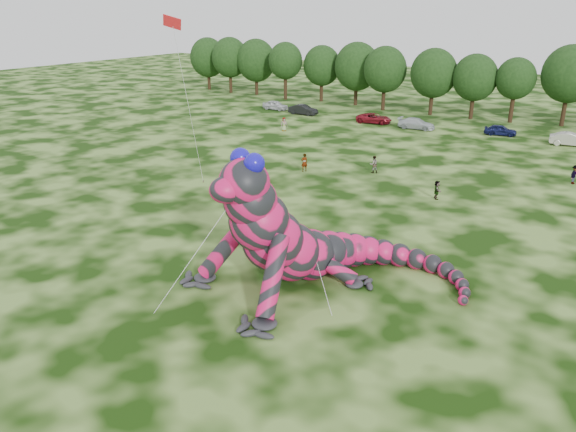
{
  "coord_description": "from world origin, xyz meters",
  "views": [
    {
      "loc": [
        17.54,
        -23.43,
        15.17
      ],
      "look_at": [
        1.34,
        1.31,
        4.0
      ],
      "focal_mm": 35.0,
      "sensor_mm": 36.0,
      "label": 1
    }
  ],
  "objects_px": {
    "tree_5": "(357,74)",
    "spectator_5": "(437,190)",
    "tree_2": "(256,67)",
    "spectator_4": "(284,124)",
    "car_5": "(571,139)",
    "flying_kite": "(175,35)",
    "car_3": "(416,124)",
    "tree_0": "(208,64)",
    "tree_3": "(285,71)",
    "tree_8": "(474,87)",
    "car_0": "(275,105)",
    "spectator_1": "(374,164)",
    "tree_9": "(514,90)",
    "car_1": "(303,110)",
    "car_4": "(500,130)",
    "spectator_0": "(304,162)",
    "tree_10": "(568,86)",
    "car_2": "(374,118)",
    "tree_4": "(322,73)",
    "tree_7": "(433,82)",
    "spectator_2": "(575,175)",
    "tree_1": "(230,65)",
    "tree_6": "(385,78)",
    "inflatable_gecko": "(308,211)"
  },
  "relations": [
    {
      "from": "car_1",
      "to": "car_4",
      "type": "bearing_deg",
      "value": -87.87
    },
    {
      "from": "tree_1",
      "to": "car_2",
      "type": "xyz_separation_m",
      "value": [
        34.02,
        -11.46,
        -4.24
      ]
    },
    {
      "from": "tree_7",
      "to": "spectator_1",
      "type": "distance_m",
      "value": 33.09
    },
    {
      "from": "tree_0",
      "to": "tree_3",
      "type": "relative_size",
      "value": 1.01
    },
    {
      "from": "car_5",
      "to": "spectator_0",
      "type": "relative_size",
      "value": 2.56
    },
    {
      "from": "car_5",
      "to": "spectator_4",
      "type": "bearing_deg",
      "value": 100.26
    },
    {
      "from": "tree_6",
      "to": "tree_8",
      "type": "bearing_deg",
      "value": 1.29
    },
    {
      "from": "car_5",
      "to": "flying_kite",
      "type": "bearing_deg",
      "value": 138.99
    },
    {
      "from": "spectator_2",
      "to": "spectator_4",
      "type": "bearing_deg",
      "value": 104.14
    },
    {
      "from": "tree_3",
      "to": "tree_8",
      "type": "height_order",
      "value": "tree_3"
    },
    {
      "from": "car_2",
      "to": "tree_6",
      "type": "bearing_deg",
      "value": 6.72
    },
    {
      "from": "tree_5",
      "to": "spectator_5",
      "type": "bearing_deg",
      "value": -54.92
    },
    {
      "from": "flying_kite",
      "to": "tree_3",
      "type": "relative_size",
      "value": 1.59
    },
    {
      "from": "tree_1",
      "to": "tree_7",
      "type": "xyz_separation_m",
      "value": [
        38.27,
        -1.25,
        -0.17
      ]
    },
    {
      "from": "tree_5",
      "to": "car_0",
      "type": "xyz_separation_m",
      "value": [
        -8.32,
        -10.65,
        -4.2
      ]
    },
    {
      "from": "tree_2",
      "to": "tree_4",
      "type": "height_order",
      "value": "tree_2"
    },
    {
      "from": "tree_10",
      "to": "car_3",
      "type": "xyz_separation_m",
      "value": [
        -15.51,
        -12.41,
        -4.56
      ]
    },
    {
      "from": "car_1",
      "to": "car_5",
      "type": "distance_m",
      "value": 35.79
    },
    {
      "from": "tree_8",
      "to": "tree_9",
      "type": "bearing_deg",
      "value": 3.89
    },
    {
      "from": "tree_8",
      "to": "car_0",
      "type": "distance_m",
      "value": 28.99
    },
    {
      "from": "car_2",
      "to": "spectator_2",
      "type": "height_order",
      "value": "spectator_2"
    },
    {
      "from": "car_3",
      "to": "tree_0",
      "type": "bearing_deg",
      "value": 69.67
    },
    {
      "from": "tree_2",
      "to": "spectator_4",
      "type": "xyz_separation_m",
      "value": [
        21.18,
        -23.01,
        -3.97
      ]
    },
    {
      "from": "car_2",
      "to": "car_4",
      "type": "distance_m",
      "value": 16.4
    },
    {
      "from": "flying_kite",
      "to": "car_4",
      "type": "distance_m",
      "value": 44.22
    },
    {
      "from": "tree_4",
      "to": "spectator_0",
      "type": "height_order",
      "value": "tree_4"
    },
    {
      "from": "tree_7",
      "to": "spectator_2",
      "type": "bearing_deg",
      "value": -48.56
    },
    {
      "from": "spectator_2",
      "to": "tree_9",
      "type": "bearing_deg",
      "value": 45.51
    },
    {
      "from": "tree_1",
      "to": "car_5",
      "type": "height_order",
      "value": "tree_1"
    },
    {
      "from": "flying_kite",
      "to": "car_1",
      "type": "distance_m",
      "value": 41.6
    },
    {
      "from": "flying_kite",
      "to": "car_1",
      "type": "xyz_separation_m",
      "value": [
        -12.01,
        37.89,
        -12.27
      ]
    },
    {
      "from": "car_1",
      "to": "car_3",
      "type": "relative_size",
      "value": 0.92
    },
    {
      "from": "inflatable_gecko",
      "to": "tree_6",
      "type": "bearing_deg",
      "value": 130.45
    },
    {
      "from": "tree_1",
      "to": "tree_10",
      "type": "height_order",
      "value": "tree_10"
    },
    {
      "from": "tree_10",
      "to": "spectator_2",
      "type": "relative_size",
      "value": 6.01
    },
    {
      "from": "car_0",
      "to": "spectator_1",
      "type": "distance_m",
      "value": 35.96
    },
    {
      "from": "tree_0",
      "to": "car_5",
      "type": "height_order",
      "value": "tree_0"
    },
    {
      "from": "tree_2",
      "to": "tree_7",
      "type": "height_order",
      "value": "tree_2"
    },
    {
      "from": "tree_3",
      "to": "car_5",
      "type": "height_order",
      "value": "tree_3"
    },
    {
      "from": "spectator_4",
      "to": "spectator_0",
      "type": "height_order",
      "value": "spectator_0"
    },
    {
      "from": "car_2",
      "to": "car_3",
      "type": "relative_size",
      "value": 1.0
    },
    {
      "from": "tree_9",
      "to": "car_1",
      "type": "distance_m",
      "value": 29.06
    },
    {
      "from": "tree_4",
      "to": "spectator_0",
      "type": "distance_m",
      "value": 42.45
    },
    {
      "from": "car_4",
      "to": "spectator_2",
      "type": "bearing_deg",
      "value": -159.36
    },
    {
      "from": "tree_2",
      "to": "car_5",
      "type": "bearing_deg",
      "value": -12.53
    },
    {
      "from": "car_1",
      "to": "spectator_2",
      "type": "height_order",
      "value": "spectator_2"
    },
    {
      "from": "spectator_5",
      "to": "tree_5",
      "type": "bearing_deg",
      "value": 5.57
    },
    {
      "from": "tree_10",
      "to": "spectator_5",
      "type": "xyz_separation_m",
      "value": [
        -3.77,
        -38.24,
        -4.47
      ]
    },
    {
      "from": "tree_5",
      "to": "spectator_0",
      "type": "distance_m",
      "value": 39.62
    },
    {
      "from": "spectator_5",
      "to": "tree_3",
      "type": "bearing_deg",
      "value": 17.46
    }
  ]
}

